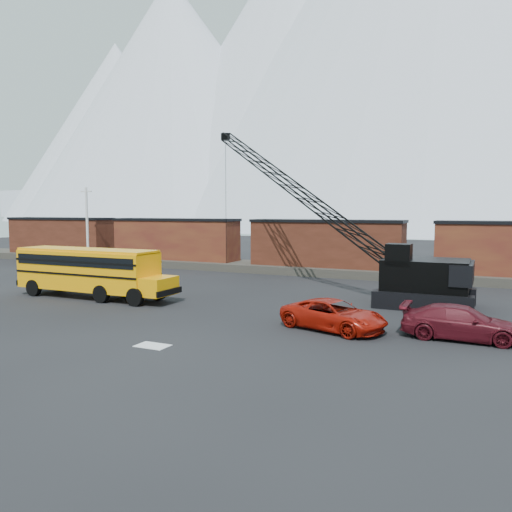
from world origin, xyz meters
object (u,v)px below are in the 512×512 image
(maroon_suv, at_px, (462,323))
(crawler_crane, at_px, (294,188))
(red_pickup, at_px, (334,315))
(school_bus, at_px, (91,270))

(maroon_suv, relative_size, crawler_crane, 0.23)
(red_pickup, height_order, maroon_suv, maroon_suv)
(school_bus, bearing_deg, crawler_crane, 49.68)
(maroon_suv, xyz_separation_m, crawler_crane, (-12.74, 12.58, 6.65))
(school_bus, relative_size, maroon_suv, 2.26)
(school_bus, relative_size, red_pickup, 2.26)
(red_pickup, distance_m, crawler_crane, 16.48)
(school_bus, xyz_separation_m, maroon_suv, (22.42, -1.18, -1.05))
(red_pickup, bearing_deg, maroon_suv, -66.02)
(school_bus, distance_m, maroon_suv, 22.47)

